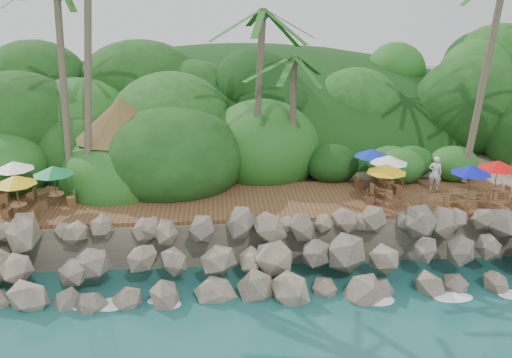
{
  "coord_description": "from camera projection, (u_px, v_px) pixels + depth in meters",
  "views": [
    {
      "loc": [
        -1.89,
        -20.32,
        12.54
      ],
      "look_at": [
        0.0,
        6.0,
        3.4
      ],
      "focal_mm": 39.59,
      "sensor_mm": 36.0,
      "label": 1
    }
  ],
  "objects": [
    {
      "name": "railing",
      "position": [
        478.0,
        200.0,
        26.58
      ],
      "size": [
        6.1,
        0.1,
        1.0
      ],
      "color": "brown",
      "rests_on": "terrace"
    },
    {
      "name": "ground",
      "position": [
        266.0,
        303.0,
        23.39
      ],
      "size": [
        140.0,
        140.0,
        0.0
      ],
      "primitive_type": "plane",
      "color": "#19514F",
      "rests_on": "ground"
    },
    {
      "name": "jungle_hill",
      "position": [
        241.0,
        148.0,
        45.54
      ],
      "size": [
        44.8,
        28.0,
        15.4
      ],
      "primitive_type": "ellipsoid",
      "color": "#143811",
      "rests_on": "ground"
    },
    {
      "name": "land_base",
      "position": [
        245.0,
        164.0,
        38.12
      ],
      "size": [
        32.0,
        25.2,
        2.1
      ],
      "primitive_type": "cube",
      "color": "gray",
      "rests_on": "ground"
    },
    {
      "name": "waiter",
      "position": [
        435.0,
        173.0,
        29.33
      ],
      "size": [
        0.79,
        0.66,
        1.84
      ],
      "primitive_type": "imported",
      "rotation": [
        0.0,
        0.0,
        2.76
      ],
      "color": "silver",
      "rests_on": "terrace"
    },
    {
      "name": "foam_line",
      "position": [
        266.0,
        299.0,
        23.66
      ],
      "size": [
        25.2,
        0.8,
        0.06
      ],
      "color": "white",
      "rests_on": "ground"
    },
    {
      "name": "dining_clusters",
      "position": [
        266.0,
        168.0,
        27.46
      ],
      "size": [
        25.53,
        5.05,
        2.1
      ],
      "color": "brown",
      "rests_on": "terrace"
    },
    {
      "name": "palapa",
      "position": [
        121.0,
        118.0,
        29.96
      ],
      "size": [
        5.01,
        5.01,
        4.6
      ],
      "color": "brown",
      "rests_on": "ground"
    },
    {
      "name": "jungle_foliage",
      "position": [
        246.0,
        183.0,
        37.52
      ],
      "size": [
        44.0,
        16.0,
        12.0
      ],
      "primitive_type": null,
      "color": "#143811",
      "rests_on": "ground"
    },
    {
      "name": "terrace",
      "position": [
        256.0,
        202.0,
        28.32
      ],
      "size": [
        26.0,
        5.0,
        0.2
      ],
      "primitive_type": "cube",
      "color": "brown",
      "rests_on": "land_base"
    },
    {
      "name": "seawall",
      "position": [
        262.0,
        257.0,
        24.9
      ],
      "size": [
        29.0,
        4.0,
        2.3
      ],
      "primitive_type": null,
      "color": "gray",
      "rests_on": "ground"
    }
  ]
}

